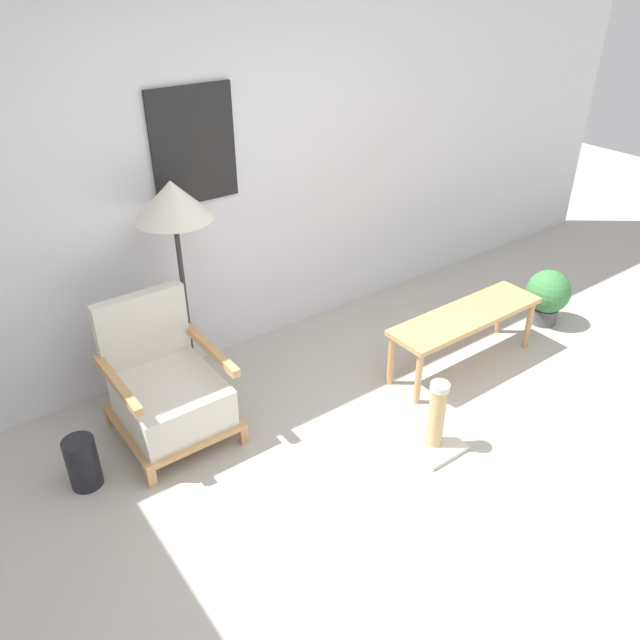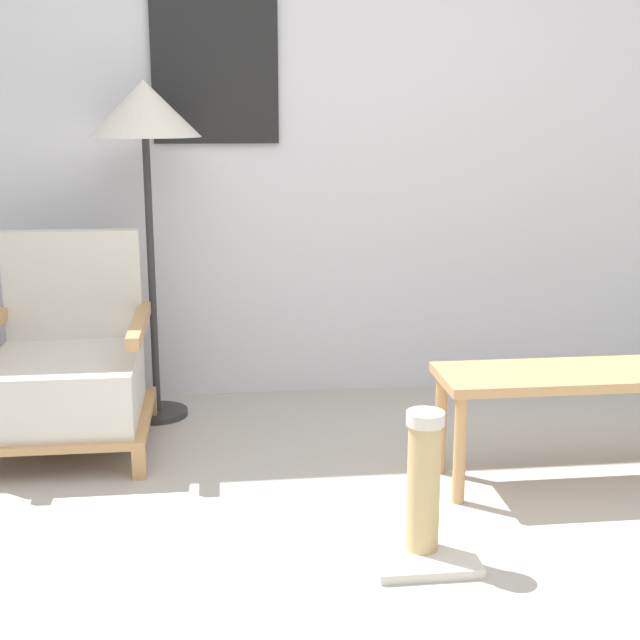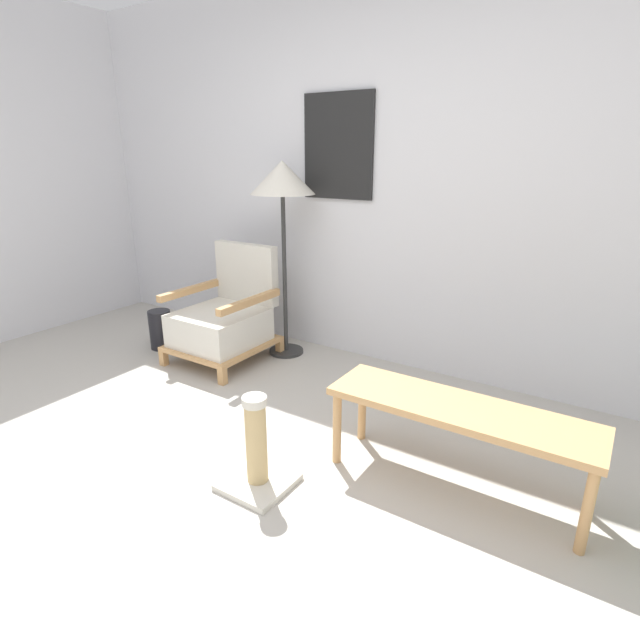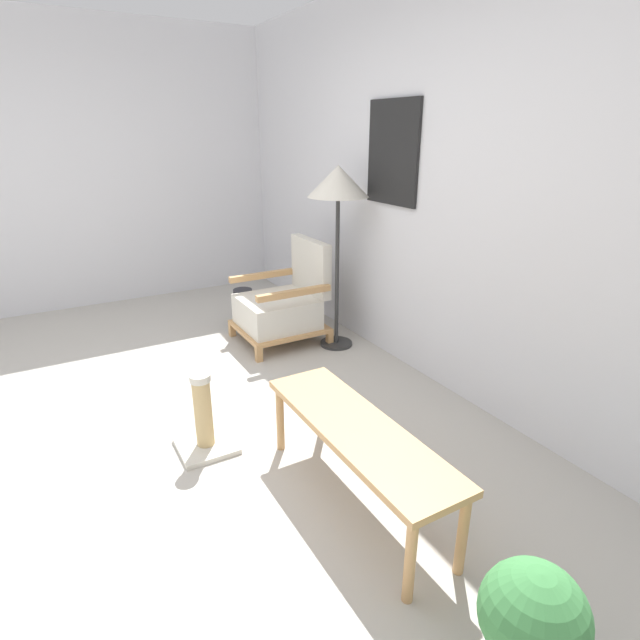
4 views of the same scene
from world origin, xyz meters
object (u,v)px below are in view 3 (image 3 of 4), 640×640
object	(u,v)px
floor_lamp	(282,186)
coffee_table	(459,417)
armchair	(225,319)
vase	(160,329)
scratching_post	(257,456)

from	to	relation	value
floor_lamp	coffee_table	bearing A→B (deg)	-28.58
floor_lamp	coffee_table	distance (m)	2.10
floor_lamp	armchair	bearing A→B (deg)	-134.01
floor_lamp	vase	bearing A→B (deg)	-152.69
armchair	coffee_table	world-z (taller)	armchair
vase	floor_lamp	bearing A→B (deg)	27.31
coffee_table	scratching_post	bearing A→B (deg)	-147.23
coffee_table	scratching_post	world-z (taller)	scratching_post
floor_lamp	scratching_post	size ratio (longest dim) A/B	3.11
armchair	floor_lamp	distance (m)	1.07
vase	armchair	bearing A→B (deg)	13.01
floor_lamp	vase	distance (m)	1.52
armchair	coffee_table	xyz separation A→B (m)	(1.99, -0.57, 0.05)
vase	scratching_post	size ratio (longest dim) A/B	0.67
armchair	scratching_post	bearing A→B (deg)	-41.75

